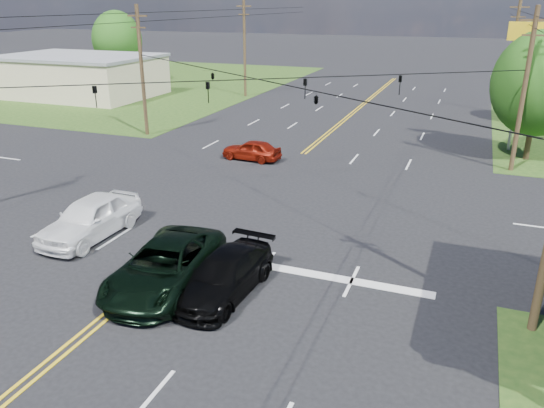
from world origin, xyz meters
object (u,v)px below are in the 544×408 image
at_px(tree_right_a, 539,84).
at_px(pole_left_far, 245,47).
at_px(pickup_white, 90,218).
at_px(retail_nw, 79,77).
at_px(suv_black, 225,275).
at_px(pole_right_far, 512,55).
at_px(tree_far_l, 117,40).
at_px(pole_nw, 142,70).
at_px(pole_ne, 524,89).
at_px(pickup_dkgreen, 165,266).

bearing_deg(tree_right_a, pole_left_far, 149.35).
distance_m(pole_left_far, pickup_white, 37.34).
distance_m(retail_nw, suv_black, 46.29).
height_order(retail_nw, tree_right_a, tree_right_a).
relative_size(pole_right_far, pickup_white, 1.90).
xyz_separation_m(retail_nw, tree_right_a, (44.00, -10.00, 2.87)).
distance_m(tree_far_l, suv_black, 55.19).
bearing_deg(retail_nw, pickup_white, -49.82).
height_order(pole_left_far, pole_right_far, same).
xyz_separation_m(pole_left_far, tree_right_a, (27.00, -16.00, -0.30)).
xyz_separation_m(pole_nw, tree_right_a, (27.00, 3.00, -0.05)).
bearing_deg(pole_ne, suv_black, -117.23).
xyz_separation_m(pole_right_far, tree_far_l, (-45.00, 4.00, 0.03)).
height_order(retail_nw, pole_nw, pole_nw).
xyz_separation_m(retail_nw, pole_ne, (43.00, -13.00, 2.92)).
xyz_separation_m(pole_right_far, tree_right_a, (1.00, -16.00, -0.30)).
xyz_separation_m(pole_right_far, pickup_white, (-17.56, -36.13, -4.27)).
bearing_deg(pole_left_far, pickup_white, -76.85).
bearing_deg(pickup_dkgreen, pole_nw, 119.38).
height_order(pole_ne, pole_left_far, pole_left_far).
bearing_deg(pole_right_far, pole_ne, -90.00).
relative_size(retail_nw, pole_right_far, 1.60).
distance_m(pole_left_far, suv_black, 41.87).
height_order(pole_ne, pole_right_far, pole_right_far).
distance_m(pole_nw, pole_right_far, 32.20).
relative_size(pickup_dkgreen, pickup_white, 1.14).
bearing_deg(pole_nw, suv_black, -50.53).
bearing_deg(suv_black, pole_right_far, 78.95).
relative_size(pole_left_far, tree_right_a, 1.22).
relative_size(tree_right_a, suv_black, 1.64).
bearing_deg(retail_nw, pickup_dkgreen, -46.75).
distance_m(tree_far_l, pickup_white, 48.80).
bearing_deg(pickup_dkgreen, pole_right_far, 66.94).
xyz_separation_m(pole_nw, pickup_dkgreen, (13.80, -19.74, -4.08)).
distance_m(retail_nw, pickup_dkgreen, 44.96).
height_order(pole_nw, pole_ne, same).
height_order(retail_nw, pole_left_far, pole_left_far).
distance_m(pole_ne, pickup_dkgreen, 23.56).
relative_size(pole_left_far, pickup_dkgreen, 1.66).
bearing_deg(pole_right_far, tree_right_a, -86.42).
xyz_separation_m(pole_ne, pickup_white, (-17.56, -17.13, -4.02)).
xyz_separation_m(retail_nw, pole_right_far, (43.00, 6.00, 3.17)).
xyz_separation_m(pole_ne, tree_right_a, (1.00, 3.00, -0.05)).
height_order(tree_right_a, pickup_white, tree_right_a).
bearing_deg(tree_far_l, suv_black, -50.48).
xyz_separation_m(retail_nw, pole_left_far, (17.00, 6.00, 3.17)).
xyz_separation_m(retail_nw, tree_far_l, (-2.00, 10.00, 3.19)).
relative_size(pole_right_far, suv_black, 2.00).
bearing_deg(suv_black, pickup_white, 166.57).
bearing_deg(tree_right_a, suv_black, -116.12).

